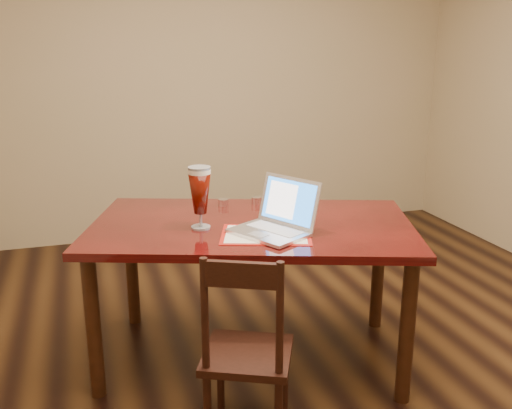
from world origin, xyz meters
name	(u,v)px	position (x,y,z in m)	size (l,w,h in m)	color
ground	(321,371)	(0.00, 0.00, 0.00)	(5.00, 5.00, 0.00)	black
room_shell	(333,29)	(0.00, 0.00, 1.76)	(4.51, 5.01, 2.71)	tan
dining_table	(251,238)	(-0.32, 0.25, 0.71)	(1.90, 1.44, 1.11)	#4D0B0A
dining_chair	(246,352)	(-0.53, -0.38, 0.42)	(0.49, 0.49, 0.89)	black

